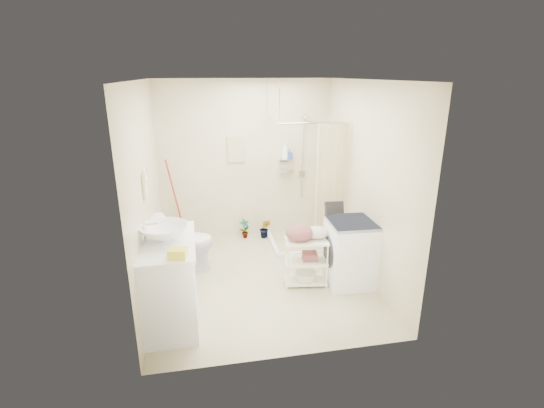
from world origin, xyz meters
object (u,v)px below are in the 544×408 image
Objects in this scene: washing_machine at (351,252)px; toilet at (183,243)px; laundry_rack at (306,257)px; vanity at (169,282)px.

toilet is at bearing 163.63° from washing_machine.
toilet is 2.30m from washing_machine.
toilet is 1.73m from laundry_rack.
toilet is 0.96× the size of washing_machine.
washing_machine reaches higher than laundry_rack.
laundry_rack is (1.60, -0.66, -0.04)m from toilet.
vanity reaches higher than laundry_rack.
vanity is 1.32× the size of toilet.
laundry_rack is (-0.58, 0.08, -0.06)m from washing_machine.
laundry_rack is at bearing 174.99° from washing_machine.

